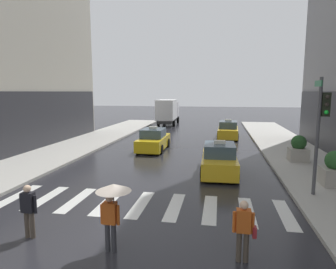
{
  "coord_description": "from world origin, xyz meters",
  "views": [
    {
      "loc": [
        2.97,
        -7.63,
        4.38
      ],
      "look_at": [
        0.2,
        8.0,
        2.05
      ],
      "focal_mm": 31.35,
      "sensor_mm": 36.0,
      "label": 1
    }
  ],
  "objects_px": {
    "traffic_light_pole": "(321,120)",
    "taxi_third": "(228,131)",
    "taxi_lead": "(219,160)",
    "pedestrian_with_handbag": "(244,228)",
    "planter_mid_block": "(298,149)",
    "box_truck": "(168,111)",
    "pedestrian_plain_coat": "(29,208)",
    "taxi_second": "(154,140)",
    "pedestrian_with_umbrella": "(112,199)",
    "planter_near_corner": "(335,170)"
  },
  "relations": [
    {
      "from": "traffic_light_pole",
      "to": "pedestrian_with_umbrella",
      "type": "xyz_separation_m",
      "value": [
        -6.8,
        -5.41,
        -1.74
      ]
    },
    {
      "from": "box_truck",
      "to": "pedestrian_plain_coat",
      "type": "relative_size",
      "value": 4.6
    },
    {
      "from": "box_truck",
      "to": "pedestrian_with_handbag",
      "type": "height_order",
      "value": "box_truck"
    },
    {
      "from": "taxi_lead",
      "to": "planter_near_corner",
      "type": "distance_m",
      "value": 5.45
    },
    {
      "from": "taxi_third",
      "to": "box_truck",
      "type": "bearing_deg",
      "value": 127.18
    },
    {
      "from": "taxi_third",
      "to": "planter_mid_block",
      "type": "relative_size",
      "value": 2.87
    },
    {
      "from": "traffic_light_pole",
      "to": "taxi_third",
      "type": "xyz_separation_m",
      "value": [
        -3.21,
        15.57,
        -2.53
      ]
    },
    {
      "from": "planter_near_corner",
      "to": "traffic_light_pole",
      "type": "bearing_deg",
      "value": -129.5
    },
    {
      "from": "taxi_third",
      "to": "planter_near_corner",
      "type": "bearing_deg",
      "value": -72.73
    },
    {
      "from": "taxi_lead",
      "to": "pedestrian_with_handbag",
      "type": "relative_size",
      "value": 2.77
    },
    {
      "from": "taxi_second",
      "to": "box_truck",
      "type": "height_order",
      "value": "box_truck"
    },
    {
      "from": "taxi_third",
      "to": "planter_mid_block",
      "type": "height_order",
      "value": "taxi_third"
    },
    {
      "from": "pedestrian_with_umbrella",
      "to": "pedestrian_with_handbag",
      "type": "height_order",
      "value": "pedestrian_with_umbrella"
    },
    {
      "from": "taxi_third",
      "to": "planter_mid_block",
      "type": "xyz_separation_m",
      "value": [
        4.01,
        -9.36,
        0.15
      ]
    },
    {
      "from": "taxi_second",
      "to": "pedestrian_plain_coat",
      "type": "height_order",
      "value": "taxi_second"
    },
    {
      "from": "planter_near_corner",
      "to": "planter_mid_block",
      "type": "bearing_deg",
      "value": 94.64
    },
    {
      "from": "box_truck",
      "to": "pedestrian_with_umbrella",
      "type": "height_order",
      "value": "box_truck"
    },
    {
      "from": "box_truck",
      "to": "planter_near_corner",
      "type": "bearing_deg",
      "value": -63.61
    },
    {
      "from": "pedestrian_plain_coat",
      "to": "traffic_light_pole",
      "type": "bearing_deg",
      "value": 28.09
    },
    {
      "from": "box_truck",
      "to": "pedestrian_with_handbag",
      "type": "bearing_deg",
      "value": -76.42
    },
    {
      "from": "traffic_light_pole",
      "to": "taxi_third",
      "type": "distance_m",
      "value": 16.1
    },
    {
      "from": "pedestrian_with_umbrella",
      "to": "pedestrian_plain_coat",
      "type": "xyz_separation_m",
      "value": [
        -2.76,
        0.31,
        -0.58
      ]
    },
    {
      "from": "traffic_light_pole",
      "to": "taxi_third",
      "type": "height_order",
      "value": "traffic_light_pole"
    },
    {
      "from": "taxi_second",
      "to": "traffic_light_pole",
      "type": "bearing_deg",
      "value": -44.58
    },
    {
      "from": "taxi_third",
      "to": "pedestrian_plain_coat",
      "type": "xyz_separation_m",
      "value": [
        -6.36,
        -20.68,
        0.21
      ]
    },
    {
      "from": "taxi_second",
      "to": "box_truck",
      "type": "relative_size",
      "value": 0.6
    },
    {
      "from": "taxi_lead",
      "to": "box_truck",
      "type": "distance_m",
      "value": 23.44
    },
    {
      "from": "pedestrian_with_umbrella",
      "to": "taxi_lead",
      "type": "bearing_deg",
      "value": 71.77
    },
    {
      "from": "taxi_lead",
      "to": "planter_mid_block",
      "type": "xyz_separation_m",
      "value": [
        4.78,
        3.04,
        0.15
      ]
    },
    {
      "from": "pedestrian_with_umbrella",
      "to": "planter_near_corner",
      "type": "bearing_deg",
      "value": 40.62
    },
    {
      "from": "traffic_light_pole",
      "to": "planter_mid_block",
      "type": "distance_m",
      "value": 6.7
    },
    {
      "from": "pedestrian_with_umbrella",
      "to": "traffic_light_pole",
      "type": "bearing_deg",
      "value": 38.52
    },
    {
      "from": "box_truck",
      "to": "taxi_third",
      "type": "bearing_deg",
      "value": -52.82
    },
    {
      "from": "taxi_third",
      "to": "box_truck",
      "type": "height_order",
      "value": "box_truck"
    },
    {
      "from": "traffic_light_pole",
      "to": "box_truck",
      "type": "relative_size",
      "value": 0.63
    },
    {
      "from": "planter_mid_block",
      "to": "pedestrian_with_handbag",
      "type": "bearing_deg",
      "value": -109.76
    },
    {
      "from": "taxi_third",
      "to": "traffic_light_pole",
      "type": "bearing_deg",
      "value": -78.37
    },
    {
      "from": "taxi_lead",
      "to": "planter_mid_block",
      "type": "bearing_deg",
      "value": 32.51
    },
    {
      "from": "traffic_light_pole",
      "to": "taxi_lead",
      "type": "relative_size",
      "value": 1.05
    },
    {
      "from": "pedestrian_with_handbag",
      "to": "planter_mid_block",
      "type": "height_order",
      "value": "planter_mid_block"
    },
    {
      "from": "traffic_light_pole",
      "to": "taxi_lead",
      "type": "height_order",
      "value": "traffic_light_pole"
    },
    {
      "from": "box_truck",
      "to": "pedestrian_plain_coat",
      "type": "xyz_separation_m",
      "value": [
        1.22,
        -30.67,
        -0.91
      ]
    },
    {
      "from": "traffic_light_pole",
      "to": "planter_near_corner",
      "type": "distance_m",
      "value": 3.03
    },
    {
      "from": "planter_near_corner",
      "to": "box_truck",
      "type": "bearing_deg",
      "value": 116.39
    },
    {
      "from": "taxi_third",
      "to": "planter_near_corner",
      "type": "relative_size",
      "value": 2.87
    },
    {
      "from": "traffic_light_pole",
      "to": "pedestrian_with_handbag",
      "type": "bearing_deg",
      "value": -122.22
    },
    {
      "from": "pedestrian_with_handbag",
      "to": "pedestrian_plain_coat",
      "type": "distance_m",
      "value": 6.24
    },
    {
      "from": "traffic_light_pole",
      "to": "pedestrian_plain_coat",
      "type": "height_order",
      "value": "traffic_light_pole"
    },
    {
      "from": "taxi_second",
      "to": "pedestrian_with_umbrella",
      "type": "bearing_deg",
      "value": -81.57
    },
    {
      "from": "pedestrian_with_handbag",
      "to": "planter_mid_block",
      "type": "bearing_deg",
      "value": 70.24
    }
  ]
}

